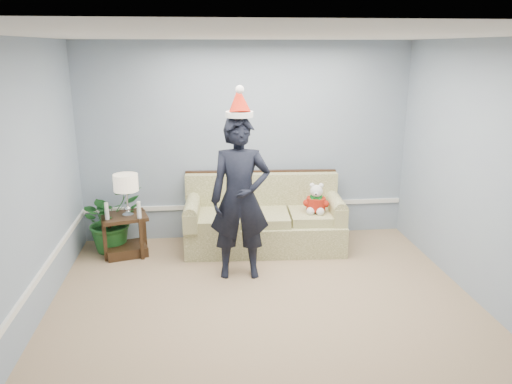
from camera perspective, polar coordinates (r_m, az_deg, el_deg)
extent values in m
cube|color=tan|center=(5.00, 1.71, -15.33)|extent=(4.50, 5.00, 0.02)
cube|color=white|center=(4.26, 2.03, 17.62)|extent=(4.50, 5.00, 0.02)
cube|color=#8699AB|center=(6.87, -1.14, 5.70)|extent=(4.50, 0.02, 2.70)
cube|color=#8699AB|center=(2.21, 11.72, -18.87)|extent=(4.50, 0.02, 2.70)
cube|color=#8699AB|center=(4.69, -26.60, -1.06)|extent=(0.02, 5.00, 2.70)
cube|color=#8699AB|center=(5.26, 27.04, 0.60)|extent=(0.02, 5.00, 2.70)
cube|color=white|center=(7.07, -1.08, -1.53)|extent=(4.48, 0.03, 0.06)
cube|color=white|center=(5.00, -25.01, -10.94)|extent=(0.03, 4.98, 0.06)
cube|color=olive|center=(6.72, 0.97, -4.77)|extent=(2.13, 1.02, 0.40)
cube|color=olive|center=(6.54, -4.57, -3.03)|extent=(0.66, 0.75, 0.12)
cube|color=olive|center=(6.59, 1.03, -2.83)|extent=(0.66, 0.75, 0.12)
cube|color=olive|center=(6.70, 6.50, -2.61)|extent=(0.66, 0.75, 0.12)
cube|color=olive|center=(6.88, 0.63, -0.08)|extent=(2.09, 0.33, 0.55)
cube|color=black|center=(6.88, 0.56, 2.30)|extent=(2.08, 0.19, 0.05)
cube|color=olive|center=(6.56, -7.28, -2.48)|extent=(0.23, 0.90, 0.24)
cube|color=olive|center=(6.80, 8.95, -1.90)|extent=(0.23, 0.90, 0.24)
cube|color=#3A2715|center=(6.61, -14.87, -2.75)|extent=(0.66, 0.60, 0.05)
cube|color=#3A2715|center=(6.76, -14.59, -6.40)|extent=(0.60, 0.54, 0.13)
cube|color=#3A2715|center=(6.56, -16.88, -5.36)|extent=(0.06, 0.06, 0.54)
cube|color=#3A2715|center=(6.49, -12.96, -5.29)|extent=(0.06, 0.06, 0.54)
cube|color=#3A2715|center=(6.89, -16.37, -4.26)|extent=(0.06, 0.06, 0.54)
cube|color=#3A2715|center=(6.83, -12.64, -4.18)|extent=(0.06, 0.06, 0.54)
cylinder|color=silver|center=(6.54, -14.40, -2.56)|extent=(0.14, 0.14, 0.03)
sphere|color=silver|center=(6.52, -14.45, -1.88)|extent=(0.09, 0.09, 0.09)
cylinder|color=silver|center=(6.48, -14.53, -0.75)|extent=(0.02, 0.02, 0.31)
cylinder|color=beige|center=(6.42, -14.66, 1.04)|extent=(0.31, 0.31, 0.21)
cylinder|color=silver|center=(6.48, -16.66, -2.51)|extent=(0.05, 0.05, 0.12)
cylinder|color=white|center=(6.45, -16.74, -1.60)|extent=(0.05, 0.05, 0.10)
cylinder|color=silver|center=(6.42, -13.21, -2.42)|extent=(0.05, 0.05, 0.12)
cylinder|color=white|center=(6.39, -13.27, -1.51)|extent=(0.05, 0.05, 0.10)
imported|color=#1F5D24|center=(6.83, -16.26, -2.99)|extent=(1.03, 1.03, 0.87)
imported|color=black|center=(5.69, -1.82, -0.78)|extent=(0.71, 0.48, 1.89)
cylinder|color=silver|center=(5.48, -1.91, 8.88)|extent=(0.32, 0.32, 0.06)
cone|color=#B52613|center=(5.49, -1.95, 10.48)|extent=(0.27, 0.35, 0.35)
sphere|color=silver|center=(5.38, -1.87, 11.63)|extent=(0.09, 0.09, 0.09)
sphere|color=silver|center=(6.59, 6.87, -1.33)|extent=(0.23, 0.23, 0.23)
cylinder|color=#B52613|center=(6.59, 6.87, -1.33)|extent=(0.31, 0.31, 0.16)
cylinder|color=#10661F|center=(6.56, 6.89, -0.56)|extent=(0.20, 0.20, 0.03)
sphere|color=silver|center=(6.50, 6.52, -2.24)|extent=(0.11, 0.11, 0.11)
sphere|color=silver|center=(6.53, 7.60, -2.20)|extent=(0.11, 0.11, 0.11)
sphere|color=silver|center=(6.53, 6.94, 0.11)|extent=(0.16, 0.16, 0.16)
sphere|color=black|center=(6.44, 7.13, -0.26)|extent=(0.02, 0.02, 0.02)
sphere|color=silver|center=(6.51, 6.44, 0.73)|extent=(0.06, 0.06, 0.06)
sphere|color=silver|center=(6.53, 7.44, 0.76)|extent=(0.06, 0.06, 0.06)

